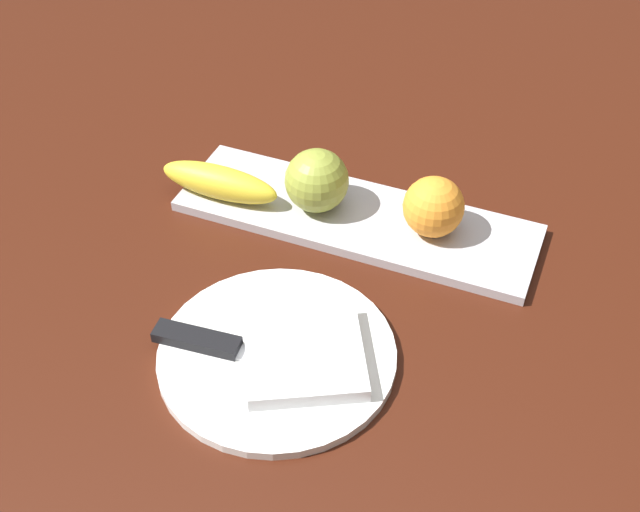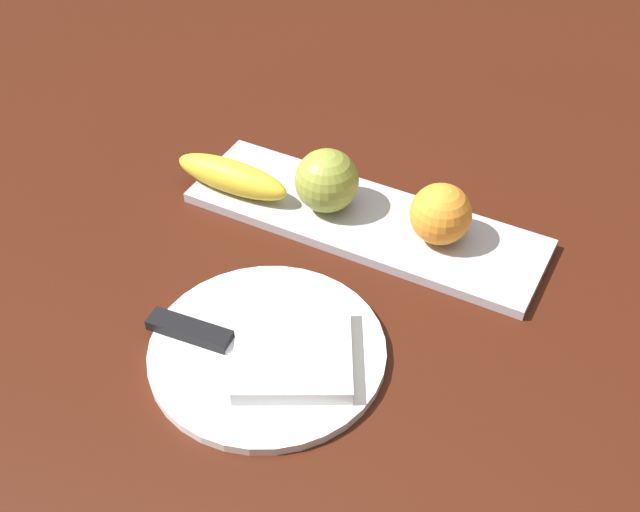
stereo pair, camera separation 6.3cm
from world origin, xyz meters
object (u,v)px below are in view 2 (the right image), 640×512
object	(u,v)px
fruit_tray	(365,220)
dinner_plate	(267,351)
apple	(327,181)
knife	(203,335)
banana	(231,177)
orange_near_apple	(441,214)
folded_napkin	(293,353)

from	to	relation	value
fruit_tray	dinner_plate	bearing A→B (deg)	-90.00
apple	knife	world-z (taller)	apple
knife	banana	bearing A→B (deg)	109.82
banana	orange_near_apple	size ratio (longest dim) A/B	2.15
orange_near_apple	banana	bearing A→B (deg)	-172.11
banana	knife	xyz separation A→B (m)	(0.10, -0.22, -0.02)
banana	folded_napkin	xyz separation A→B (m)	(0.20, -0.20, -0.01)
fruit_tray	banana	xyz separation A→B (m)	(-0.17, -0.03, 0.03)
folded_napkin	orange_near_apple	bearing A→B (deg)	75.55
fruit_tray	orange_near_apple	xyz separation A→B (m)	(0.09, 0.00, 0.04)
banana	orange_near_apple	world-z (taller)	orange_near_apple
banana	dinner_plate	size ratio (longest dim) A/B	0.63
dinner_plate	banana	bearing A→B (deg)	129.79
folded_napkin	knife	size ratio (longest dim) A/B	0.64
dinner_plate	folded_napkin	size ratio (longest dim) A/B	2.08
dinner_plate	folded_napkin	xyz separation A→B (m)	(0.03, 0.00, 0.01)
apple	knife	xyz separation A→B (m)	(-0.01, -0.24, -0.04)
knife	orange_near_apple	bearing A→B (deg)	53.38
dinner_plate	folded_napkin	world-z (taller)	folded_napkin
orange_near_apple	dinner_plate	size ratio (longest dim) A/B	0.29
apple	orange_near_apple	world-z (taller)	apple
apple	orange_near_apple	bearing A→B (deg)	3.37
apple	dinner_plate	size ratio (longest dim) A/B	0.32
fruit_tray	orange_near_apple	world-z (taller)	orange_near_apple
orange_near_apple	apple	bearing A→B (deg)	-176.63
banana	dinner_plate	distance (m)	0.26
banana	dinner_plate	bearing A→B (deg)	129.54
apple	folded_napkin	distance (m)	0.24
fruit_tray	knife	size ratio (longest dim) A/B	2.37
apple	knife	bearing A→B (deg)	-93.36
banana	folded_napkin	world-z (taller)	banana
apple	dinner_plate	bearing A→B (deg)	-77.69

